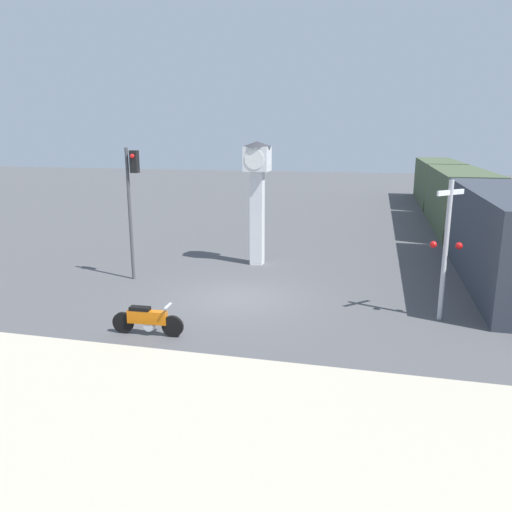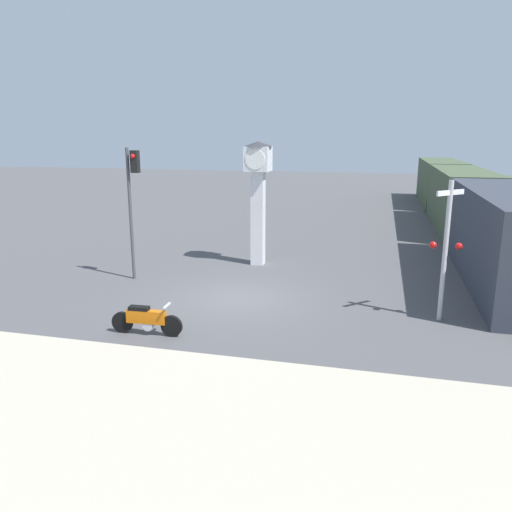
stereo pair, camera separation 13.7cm
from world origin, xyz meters
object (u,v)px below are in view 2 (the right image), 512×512
railroad_crossing_signal (446,246)px  motorcycle (146,320)px  traffic_light (133,191)px  clock_tower (258,185)px  freight_train (461,199)px

railroad_crossing_signal → motorcycle: bearing=-158.4°
motorcycle → traffic_light: bearing=116.9°
clock_tower → freight_train: 14.70m
motorcycle → traffic_light: 6.40m
railroad_crossing_signal → freight_train: bearing=80.6°
motorcycle → traffic_light: (-2.81, 4.95, 2.92)m
motorcycle → railroad_crossing_signal: size_ratio=0.49×
motorcycle → railroad_crossing_signal: (7.96, 3.15, 1.81)m
traffic_light → freight_train: bearing=46.9°
freight_train → railroad_crossing_signal: bearing=-99.4°
motorcycle → freight_train: (10.65, 19.35, 1.27)m
motorcycle → traffic_light: traffic_light is taller
clock_tower → traffic_light: (-3.94, -3.32, -0.02)m
clock_tower → freight_train: bearing=49.3°
motorcycle → clock_tower: size_ratio=0.40×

